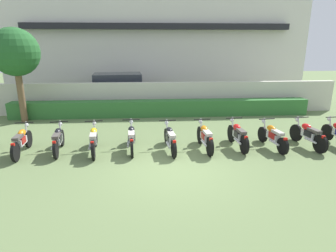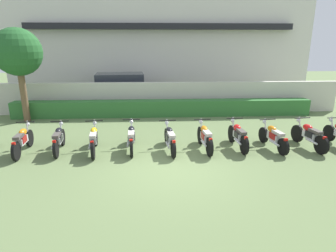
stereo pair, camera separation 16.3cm
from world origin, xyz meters
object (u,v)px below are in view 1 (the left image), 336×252
(tree_near_inspector, at_px, (15,53))
(motorcycle_in_row_5, at_px, (170,138))
(motorcycle_in_row_1, at_px, (21,141))
(motorcycle_in_row_7, at_px, (238,135))
(motorcycle_in_row_4, at_px, (132,137))
(motorcycle_in_row_9, at_px, (308,134))
(motorcycle_in_row_2, at_px, (58,139))
(motorcycle_in_row_3, at_px, (94,139))
(motorcycle_in_row_6, at_px, (205,137))
(parked_car, at_px, (121,90))
(motorcycle_in_row_8, at_px, (273,136))

(tree_near_inspector, height_order, motorcycle_in_row_5, tree_near_inspector)
(motorcycle_in_row_1, height_order, motorcycle_in_row_7, motorcycle_in_row_7)
(motorcycle_in_row_4, bearing_deg, motorcycle_in_row_9, -94.57)
(motorcycle_in_row_2, xyz_separation_m, motorcycle_in_row_3, (1.20, -0.12, 0.01))
(motorcycle_in_row_2, height_order, motorcycle_in_row_6, motorcycle_in_row_6)
(parked_car, xyz_separation_m, motorcycle_in_row_5, (2.32, -7.50, -0.50))
(motorcycle_in_row_5, bearing_deg, motorcycle_in_row_2, 81.87)
(parked_car, bearing_deg, motorcycle_in_row_9, -51.39)
(motorcycle_in_row_7, xyz_separation_m, motorcycle_in_row_9, (2.48, -0.10, 0.00))
(motorcycle_in_row_3, distance_m, motorcycle_in_row_8, 6.13)
(motorcycle_in_row_5, bearing_deg, parked_car, 10.85)
(parked_car, xyz_separation_m, motorcycle_in_row_9, (7.19, -7.49, -0.48))
(motorcycle_in_row_6, bearing_deg, motorcycle_in_row_9, -94.55)
(motorcycle_in_row_1, height_order, motorcycle_in_row_3, motorcycle_in_row_3)
(motorcycle_in_row_2, bearing_deg, motorcycle_in_row_1, 87.70)
(motorcycle_in_row_4, xyz_separation_m, motorcycle_in_row_7, (3.69, -0.02, 0.01))
(parked_car, xyz_separation_m, motorcycle_in_row_3, (-0.23, -7.50, -0.48))
(motorcycle_in_row_3, height_order, motorcycle_in_row_5, motorcycle_in_row_3)
(motorcycle_in_row_5, relative_size, motorcycle_in_row_8, 1.02)
(motorcycle_in_row_4, relative_size, motorcycle_in_row_5, 1.01)
(tree_near_inspector, distance_m, motorcycle_in_row_2, 5.65)
(parked_car, distance_m, motorcycle_in_row_5, 7.87)
(motorcycle_in_row_3, bearing_deg, motorcycle_in_row_2, 77.14)
(motorcycle_in_row_4, distance_m, motorcycle_in_row_7, 3.69)
(motorcycle_in_row_5, relative_size, motorcycle_in_row_7, 1.02)
(motorcycle_in_row_6, xyz_separation_m, motorcycle_in_row_8, (2.38, -0.01, -0.02))
(tree_near_inspector, distance_m, motorcycle_in_row_6, 9.21)
(parked_car, distance_m, motorcycle_in_row_9, 10.39)
(motorcycle_in_row_3, relative_size, motorcycle_in_row_4, 1.01)
(motorcycle_in_row_2, relative_size, motorcycle_in_row_9, 0.95)
(motorcycle_in_row_7, bearing_deg, parked_car, 28.67)
(tree_near_inspector, bearing_deg, motorcycle_in_row_9, -20.24)
(parked_car, relative_size, motorcycle_in_row_1, 2.46)
(motorcycle_in_row_6, bearing_deg, motorcycle_in_row_5, 85.61)
(motorcycle_in_row_7, height_order, motorcycle_in_row_9, same)
(motorcycle_in_row_4, bearing_deg, motorcycle_in_row_7, -93.70)
(tree_near_inspector, distance_m, motorcycle_in_row_3, 6.40)
(motorcycle_in_row_4, relative_size, motorcycle_in_row_8, 1.04)
(tree_near_inspector, bearing_deg, motorcycle_in_row_3, -46.53)
(tree_near_inspector, height_order, motorcycle_in_row_2, tree_near_inspector)
(motorcycle_in_row_3, bearing_deg, motorcycle_in_row_7, -95.80)
(tree_near_inspector, height_order, motorcycle_in_row_4, tree_near_inspector)
(tree_near_inspector, distance_m, motorcycle_in_row_8, 11.30)
(motorcycle_in_row_5, distance_m, motorcycle_in_row_9, 4.87)
(motorcycle_in_row_1, distance_m, motorcycle_in_row_4, 3.59)
(tree_near_inspector, relative_size, motorcycle_in_row_9, 2.24)
(motorcycle_in_row_5, height_order, motorcycle_in_row_8, motorcycle_in_row_5)
(motorcycle_in_row_1, relative_size, motorcycle_in_row_2, 1.05)
(motorcycle_in_row_3, height_order, motorcycle_in_row_4, motorcycle_in_row_3)
(motorcycle_in_row_2, height_order, motorcycle_in_row_7, motorcycle_in_row_7)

